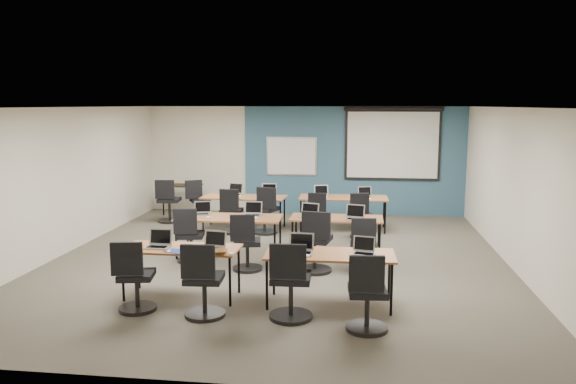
# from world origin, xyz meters

# --- Properties ---
(floor) EXTENTS (8.00, 9.00, 0.02)m
(floor) POSITION_xyz_m (0.00, 0.00, 0.00)
(floor) COLOR #6B6354
(floor) RESTS_ON ground
(ceiling) EXTENTS (8.00, 9.00, 0.02)m
(ceiling) POSITION_xyz_m (0.00, 0.00, 2.70)
(ceiling) COLOR white
(ceiling) RESTS_ON ground
(wall_back) EXTENTS (8.00, 0.04, 2.70)m
(wall_back) POSITION_xyz_m (0.00, 4.50, 1.35)
(wall_back) COLOR beige
(wall_back) RESTS_ON ground
(wall_front) EXTENTS (8.00, 0.04, 2.70)m
(wall_front) POSITION_xyz_m (0.00, -4.50, 1.35)
(wall_front) COLOR beige
(wall_front) RESTS_ON ground
(wall_left) EXTENTS (0.04, 9.00, 2.70)m
(wall_left) POSITION_xyz_m (-4.00, 0.00, 1.35)
(wall_left) COLOR beige
(wall_left) RESTS_ON ground
(wall_right) EXTENTS (0.04, 9.00, 2.70)m
(wall_right) POSITION_xyz_m (4.00, 0.00, 1.35)
(wall_right) COLOR beige
(wall_right) RESTS_ON ground
(blue_accent_panel) EXTENTS (5.50, 0.04, 2.70)m
(blue_accent_panel) POSITION_xyz_m (1.25, 4.47, 1.35)
(blue_accent_panel) COLOR #3D5977
(blue_accent_panel) RESTS_ON wall_back
(whiteboard) EXTENTS (1.28, 0.03, 0.98)m
(whiteboard) POSITION_xyz_m (-0.30, 4.43, 1.45)
(whiteboard) COLOR #B4BDC3
(whiteboard) RESTS_ON wall_back
(projector_screen) EXTENTS (2.40, 0.10, 1.82)m
(projector_screen) POSITION_xyz_m (2.20, 4.41, 1.89)
(projector_screen) COLOR black
(projector_screen) RESTS_ON wall_back
(training_table_front_left) EXTENTS (1.66, 0.69, 0.73)m
(training_table_front_left) POSITION_xyz_m (-1.09, -2.07, 0.68)
(training_table_front_left) COLOR #9E6C38
(training_table_front_left) RESTS_ON floor
(training_table_front_right) EXTENTS (1.77, 0.74, 0.73)m
(training_table_front_right) POSITION_xyz_m (1.03, -2.12, 0.68)
(training_table_front_right) COLOR brown
(training_table_front_right) RESTS_ON floor
(training_table_mid_left) EXTENTS (1.90, 0.79, 0.73)m
(training_table_mid_left) POSITION_xyz_m (-0.93, 0.17, 0.69)
(training_table_mid_left) COLOR #976744
(training_table_mid_left) RESTS_ON floor
(training_table_mid_right) EXTENTS (1.66, 0.69, 0.73)m
(training_table_mid_right) POSITION_xyz_m (1.02, 0.38, 0.68)
(training_table_mid_right) COLOR #90603D
(training_table_mid_right) RESTS_ON floor
(training_table_back_left) EXTENTS (1.84, 0.77, 0.73)m
(training_table_back_left) POSITION_xyz_m (-1.12, 2.45, 0.69)
(training_table_back_left) COLOR brown
(training_table_back_left) RESTS_ON floor
(training_table_back_right) EXTENTS (1.93, 0.80, 0.73)m
(training_table_back_right) POSITION_xyz_m (1.07, 2.65, 0.69)
(training_table_back_right) COLOR olive
(training_table_back_right) RESTS_ON floor
(laptop_0) EXTENTS (0.33, 0.28, 0.25)m
(laptop_0) POSITION_xyz_m (-1.42, -2.09, 0.79)
(laptop_0) COLOR #A9A9AF
(laptop_0) RESTS_ON training_table_front_left
(mouse_0) EXTENTS (0.06, 0.09, 0.03)m
(mouse_0) POSITION_xyz_m (-1.18, -2.34, 0.74)
(mouse_0) COLOR white
(mouse_0) RESTS_ON training_table_front_left
(task_chair_0) EXTENTS (0.51, 0.51, 0.99)m
(task_chair_0) POSITION_xyz_m (-1.54, -2.72, 0.41)
(task_chair_0) COLOR black
(task_chair_0) RESTS_ON floor
(laptop_1) EXTENTS (0.32, 0.27, 0.24)m
(laptop_1) POSITION_xyz_m (-0.61, -2.08, 0.79)
(laptop_1) COLOR #B5B5B5
(laptop_1) RESTS_ON training_table_front_left
(mouse_1) EXTENTS (0.06, 0.10, 0.03)m
(mouse_1) POSITION_xyz_m (-0.30, -2.35, 0.74)
(mouse_1) COLOR white
(mouse_1) RESTS_ON training_table_front_left
(task_chair_1) EXTENTS (0.54, 0.54, 1.02)m
(task_chair_1) POSITION_xyz_m (-0.57, -2.81, 0.42)
(task_chair_1) COLOR black
(task_chair_1) RESTS_ON floor
(laptop_2) EXTENTS (0.34, 0.29, 0.26)m
(laptop_2) POSITION_xyz_m (0.63, -2.13, 0.79)
(laptop_2) COLOR #BEBEBE
(laptop_2) RESTS_ON training_table_front_right
(mouse_2) EXTENTS (0.06, 0.10, 0.03)m
(mouse_2) POSITION_xyz_m (0.74, -2.31, 0.74)
(mouse_2) COLOR white
(mouse_2) RESTS_ON training_table_front_right
(task_chair_2) EXTENTS (0.57, 0.57, 1.04)m
(task_chair_2) POSITION_xyz_m (0.56, -2.74, 0.43)
(task_chair_2) COLOR black
(task_chair_2) RESTS_ON floor
(laptop_3) EXTENTS (0.30, 0.26, 0.23)m
(laptop_3) POSITION_xyz_m (1.49, -2.09, 0.79)
(laptop_3) COLOR #ADADBB
(laptop_3) RESTS_ON training_table_front_right
(mouse_3) EXTENTS (0.07, 0.10, 0.03)m
(mouse_3) POSITION_xyz_m (1.66, -2.23, 0.74)
(mouse_3) COLOR white
(mouse_3) RESTS_ON training_table_front_right
(task_chair_3) EXTENTS (0.52, 0.52, 1.00)m
(task_chair_3) POSITION_xyz_m (1.53, -3.01, 0.41)
(task_chair_3) COLOR black
(task_chair_3) RESTS_ON floor
(laptop_4) EXTENTS (0.31, 0.26, 0.24)m
(laptop_4) POSITION_xyz_m (-1.48, 0.33, 0.79)
(laptop_4) COLOR #A0A1AD
(laptop_4) RESTS_ON training_table_mid_left
(mouse_4) EXTENTS (0.07, 0.10, 0.03)m
(mouse_4) POSITION_xyz_m (-1.27, 0.03, 0.74)
(mouse_4) COLOR white
(mouse_4) RESTS_ON training_table_mid_left
(task_chair_4) EXTENTS (0.50, 0.50, 0.98)m
(task_chair_4) POSITION_xyz_m (-1.52, -0.32, 0.40)
(task_chair_4) COLOR black
(task_chair_4) RESTS_ON floor
(laptop_5) EXTENTS (0.33, 0.28, 0.25)m
(laptop_5) POSITION_xyz_m (-0.53, 0.37, 0.79)
(laptop_5) COLOR #B2B2B2
(laptop_5) RESTS_ON training_table_mid_left
(mouse_5) EXTENTS (0.08, 0.11, 0.03)m
(mouse_5) POSITION_xyz_m (-0.42, 0.09, 0.74)
(mouse_5) COLOR white
(mouse_5) RESTS_ON training_table_mid_left
(task_chair_5) EXTENTS (0.50, 0.50, 0.98)m
(task_chair_5) POSITION_xyz_m (-0.43, -0.70, 0.40)
(task_chair_5) COLOR black
(task_chair_5) RESTS_ON floor
(laptop_6) EXTENTS (0.33, 0.28, 0.25)m
(laptop_6) POSITION_xyz_m (0.53, 0.31, 0.79)
(laptop_6) COLOR #AFAFB7
(laptop_6) RESTS_ON training_table_mid_right
(mouse_6) EXTENTS (0.09, 0.11, 0.03)m
(mouse_6) POSITION_xyz_m (0.74, 0.08, 0.74)
(mouse_6) COLOR white
(mouse_6) RESTS_ON training_table_mid_right
(task_chair_6) EXTENTS (0.58, 0.58, 1.05)m
(task_chair_6) POSITION_xyz_m (0.71, -0.64, 0.44)
(task_chair_6) COLOR black
(task_chair_6) RESTS_ON floor
(laptop_7) EXTENTS (0.34, 0.29, 0.25)m
(laptop_7) POSITION_xyz_m (1.35, 0.24, 0.79)
(laptop_7) COLOR #A6A6AC
(laptop_7) RESTS_ON training_table_mid_right
(mouse_7) EXTENTS (0.10, 0.12, 0.04)m
(mouse_7) POSITION_xyz_m (1.68, 0.18, 0.74)
(mouse_7) COLOR white
(mouse_7) RESTS_ON training_table_mid_right
(task_chair_7) EXTENTS (0.49, 0.49, 0.97)m
(task_chair_7) POSITION_xyz_m (1.50, -0.68, 0.40)
(task_chair_7) COLOR black
(task_chair_7) RESTS_ON floor
(laptop_8) EXTENTS (0.35, 0.29, 0.26)m
(laptop_8) POSITION_xyz_m (-1.37, 2.63, 0.79)
(laptop_8) COLOR #AFAFB0
(laptop_8) RESTS_ON training_table_back_left
(mouse_8) EXTENTS (0.07, 0.10, 0.04)m
(mouse_8) POSITION_xyz_m (-1.20, 2.42, 0.74)
(mouse_8) COLOR white
(mouse_8) RESTS_ON training_table_back_left
(task_chair_8) EXTENTS (0.50, 0.50, 0.98)m
(task_chair_8) POSITION_xyz_m (-1.31, 1.96, 0.41)
(task_chair_8) COLOR black
(task_chair_8) RESTS_ON floor
(laptop_9) EXTENTS (0.33, 0.28, 0.25)m
(laptop_9) POSITION_xyz_m (-0.61, 2.74, 0.79)
(laptop_9) COLOR #AAAAB0
(laptop_9) RESTS_ON training_table_back_left
(mouse_9) EXTENTS (0.09, 0.12, 0.04)m
(mouse_9) POSITION_xyz_m (-0.43, 2.52, 0.74)
(mouse_9) COLOR white
(mouse_9) RESTS_ON training_table_back_left
(task_chair_9) EXTENTS (0.57, 0.55, 1.03)m
(task_chair_9) POSITION_xyz_m (-0.58, 2.02, 0.43)
(task_chair_9) COLOR black
(task_chair_9) RESTS_ON floor
(laptop_10) EXTENTS (0.31, 0.27, 0.24)m
(laptop_10) POSITION_xyz_m (0.57, 2.72, 0.79)
(laptop_10) COLOR #A7A7AE
(laptop_10) RESTS_ON training_table_back_right
(mouse_10) EXTENTS (0.10, 0.12, 0.04)m
(mouse_10) POSITION_xyz_m (0.69, 2.53, 0.74)
(mouse_10) COLOR white
(mouse_10) RESTS_ON training_table_back_right
(task_chair_10) EXTENTS (0.47, 0.47, 0.95)m
(task_chair_10) POSITION_xyz_m (0.56, 1.88, 0.39)
(task_chair_10) COLOR black
(task_chair_10) RESTS_ON floor
(laptop_11) EXTENTS (0.31, 0.26, 0.23)m
(laptop_11) POSITION_xyz_m (1.53, 2.65, 0.79)
(laptop_11) COLOR #B1B1B1
(laptop_11) RESTS_ON training_table_back_right
(mouse_11) EXTENTS (0.09, 0.12, 0.04)m
(mouse_11) POSITION_xyz_m (1.64, 2.42, 0.74)
(mouse_11) COLOR white
(mouse_11) RESTS_ON training_table_back_right
(task_chair_11) EXTENTS (0.50, 0.48, 0.97)m
(task_chair_11) POSITION_xyz_m (1.47, 1.86, 0.40)
(task_chair_11) COLOR black
(task_chair_11) RESTS_ON floor
(blue_mousepad) EXTENTS (0.31, 0.28, 0.01)m
(blue_mousepad) POSITION_xyz_m (-1.11, -2.28, 0.73)
(blue_mousepad) COLOR navy
(blue_mousepad) RESTS_ON training_table_front_left
(snack_bowl) EXTENTS (0.28, 0.28, 0.06)m
(snack_bowl) POSITION_xyz_m (-0.46, -2.33, 0.76)
(snack_bowl) COLOR olive
(snack_bowl) RESTS_ON training_table_front_left
(snack_plate) EXTENTS (0.20, 0.20, 0.01)m
(snack_plate) POSITION_xyz_m (0.61, -2.31, 0.74)
(snack_plate) COLOR white
(snack_plate) RESTS_ON training_table_front_right
(coffee_cup) EXTENTS (0.08, 0.08, 0.07)m
(coffee_cup) POSITION_xyz_m (0.49, -2.30, 0.78)
(coffee_cup) COLOR white
(coffee_cup) RESTS_ON snack_plate
(utility_table) EXTENTS (0.97, 0.54, 0.75)m
(utility_table) POSITION_xyz_m (-3.02, 3.90, 0.66)
(utility_table) COLOR black
(utility_table) RESTS_ON floor
(spare_chair_a) EXTENTS (0.55, 0.49, 0.98)m
(spare_chair_a) POSITION_xyz_m (-2.40, 3.26, 0.40)
(spare_chair_a) COLOR black
(spare_chair_a) RESTS_ON floor
(spare_chair_b) EXTENTS (0.55, 0.55, 1.03)m
(spare_chair_b) POSITION_xyz_m (-3.02, 2.89, 0.43)
(spare_chair_b) COLOR black
(spare_chair_b) RESTS_ON floor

